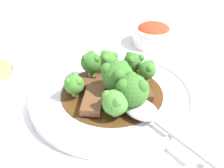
{
  "coord_description": "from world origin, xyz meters",
  "views": [
    {
      "loc": [
        -0.31,
        -0.3,
        0.32
      ],
      "look_at": [
        0.0,
        0.0,
        0.03
      ],
      "focal_mm": 50.0,
      "sensor_mm": 36.0,
      "label": 1
    }
  ],
  "objects_px": {
    "broccoli_floret_7": "(74,84)",
    "beef_strip_3": "(141,90)",
    "beef_strip_1": "(118,80)",
    "broccoli_floret_3": "(116,77)",
    "broccoli_floret_5": "(108,60)",
    "main_plate": "(112,96)",
    "broccoli_floret_1": "(91,62)",
    "broccoli_floret_2": "(133,62)",
    "broccoli_floret_0": "(115,102)",
    "beef_strip_0": "(89,85)",
    "beef_strip_2": "(92,98)",
    "serving_spoon": "(146,114)",
    "side_bowl_kimchi": "(153,34)",
    "broccoli_floret_6": "(147,70)",
    "broccoli_floret_4": "(132,90)"
  },
  "relations": [
    {
      "from": "beef_strip_0",
      "to": "beef_strip_1",
      "type": "distance_m",
      "value": 0.05
    },
    {
      "from": "broccoli_floret_1",
      "to": "main_plate",
      "type": "bearing_deg",
      "value": -98.7
    },
    {
      "from": "beef_strip_2",
      "to": "broccoli_floret_7",
      "type": "height_order",
      "value": "broccoli_floret_7"
    },
    {
      "from": "beef_strip_3",
      "to": "broccoli_floret_7",
      "type": "bearing_deg",
      "value": 138.28
    },
    {
      "from": "broccoli_floret_2",
      "to": "broccoli_floret_7",
      "type": "bearing_deg",
      "value": 167.45
    },
    {
      "from": "main_plate",
      "to": "broccoli_floret_0",
      "type": "relative_size",
      "value": 6.51
    },
    {
      "from": "main_plate",
      "to": "broccoli_floret_4",
      "type": "bearing_deg",
      "value": -100.4
    },
    {
      "from": "broccoli_floret_7",
      "to": "broccoli_floret_1",
      "type": "bearing_deg",
      "value": 21.86
    },
    {
      "from": "main_plate",
      "to": "broccoli_floret_5",
      "type": "xyz_separation_m",
      "value": [
        0.04,
        0.05,
        0.03
      ]
    },
    {
      "from": "beef_strip_2",
      "to": "serving_spoon",
      "type": "height_order",
      "value": "serving_spoon"
    },
    {
      "from": "side_bowl_kimchi",
      "to": "broccoli_floret_5",
      "type": "bearing_deg",
      "value": -168.98
    },
    {
      "from": "beef_strip_1",
      "to": "broccoli_floret_3",
      "type": "xyz_separation_m",
      "value": [
        -0.03,
        -0.03,
        0.03
      ]
    },
    {
      "from": "beef_strip_0",
      "to": "beef_strip_2",
      "type": "distance_m",
      "value": 0.04
    },
    {
      "from": "beef_strip_3",
      "to": "broccoli_floret_7",
      "type": "relative_size",
      "value": 1.64
    },
    {
      "from": "broccoli_floret_5",
      "to": "serving_spoon",
      "type": "xyz_separation_m",
      "value": [
        -0.05,
        -0.13,
        -0.02
      ]
    },
    {
      "from": "broccoli_floret_1",
      "to": "broccoli_floret_2",
      "type": "xyz_separation_m",
      "value": [
        0.06,
        -0.05,
        -0.0
      ]
    },
    {
      "from": "beef_strip_3",
      "to": "broccoli_floret_5",
      "type": "xyz_separation_m",
      "value": [
        0.01,
        0.08,
        0.02
      ]
    },
    {
      "from": "broccoli_floret_7",
      "to": "serving_spoon",
      "type": "xyz_separation_m",
      "value": [
        0.04,
        -0.12,
        -0.02
      ]
    },
    {
      "from": "main_plate",
      "to": "beef_strip_2",
      "type": "bearing_deg",
      "value": 174.31
    },
    {
      "from": "beef_strip_2",
      "to": "serving_spoon",
      "type": "distance_m",
      "value": 0.09
    },
    {
      "from": "main_plate",
      "to": "beef_strip_2",
      "type": "xyz_separation_m",
      "value": [
        -0.04,
        0.0,
        0.01
      ]
    },
    {
      "from": "beef_strip_3",
      "to": "broccoli_floret_1",
      "type": "distance_m",
      "value": 0.1
    },
    {
      "from": "broccoli_floret_7",
      "to": "broccoli_floret_0",
      "type": "bearing_deg",
      "value": -82.56
    },
    {
      "from": "broccoli_floret_7",
      "to": "beef_strip_1",
      "type": "bearing_deg",
      "value": -16.58
    },
    {
      "from": "broccoli_floret_4",
      "to": "side_bowl_kimchi",
      "type": "xyz_separation_m",
      "value": [
        0.23,
        0.13,
        -0.03
      ]
    },
    {
      "from": "beef_strip_2",
      "to": "broccoli_floret_0",
      "type": "distance_m",
      "value": 0.05
    },
    {
      "from": "beef_strip_3",
      "to": "broccoli_floret_1",
      "type": "height_order",
      "value": "broccoli_floret_1"
    },
    {
      "from": "beef_strip_1",
      "to": "serving_spoon",
      "type": "bearing_deg",
      "value": -112.3
    },
    {
      "from": "broccoli_floret_1",
      "to": "serving_spoon",
      "type": "xyz_separation_m",
      "value": [
        -0.02,
        -0.14,
        -0.02
      ]
    },
    {
      "from": "broccoli_floret_2",
      "to": "broccoli_floret_3",
      "type": "height_order",
      "value": "broccoli_floret_3"
    },
    {
      "from": "broccoli_floret_2",
      "to": "side_bowl_kimchi",
      "type": "distance_m",
      "value": 0.17
    },
    {
      "from": "broccoli_floret_1",
      "to": "broccoli_floret_2",
      "type": "relative_size",
      "value": 1.08
    },
    {
      "from": "main_plate",
      "to": "broccoli_floret_0",
      "type": "bearing_deg",
      "value": -131.23
    },
    {
      "from": "serving_spoon",
      "to": "broccoli_floret_2",
      "type": "bearing_deg",
      "value": 50.87
    },
    {
      "from": "beef_strip_3",
      "to": "beef_strip_0",
      "type": "bearing_deg",
      "value": 124.32
    },
    {
      "from": "main_plate",
      "to": "broccoli_floret_3",
      "type": "height_order",
      "value": "broccoli_floret_3"
    },
    {
      "from": "main_plate",
      "to": "broccoli_floret_3",
      "type": "relative_size",
      "value": 4.57
    },
    {
      "from": "broccoli_floret_2",
      "to": "broccoli_floret_1",
      "type": "bearing_deg",
      "value": 138.11
    },
    {
      "from": "broccoli_floret_3",
      "to": "broccoli_floret_5",
      "type": "height_order",
      "value": "broccoli_floret_3"
    },
    {
      "from": "broccoli_floret_4",
      "to": "broccoli_floret_5",
      "type": "bearing_deg",
      "value": 63.81
    },
    {
      "from": "broccoli_floret_1",
      "to": "broccoli_floret_6",
      "type": "height_order",
      "value": "broccoli_floret_1"
    },
    {
      "from": "beef_strip_0",
      "to": "broccoli_floret_0",
      "type": "xyz_separation_m",
      "value": [
        -0.02,
        -0.08,
        0.02
      ]
    },
    {
      "from": "main_plate",
      "to": "broccoli_floret_3",
      "type": "bearing_deg",
      "value": -109.14
    },
    {
      "from": "broccoli_floret_7",
      "to": "side_bowl_kimchi",
      "type": "height_order",
      "value": "broccoli_floret_7"
    },
    {
      "from": "broccoli_floret_3",
      "to": "serving_spoon",
      "type": "bearing_deg",
      "value": -96.11
    },
    {
      "from": "main_plate",
      "to": "beef_strip_3",
      "type": "distance_m",
      "value": 0.05
    },
    {
      "from": "main_plate",
      "to": "side_bowl_kimchi",
      "type": "distance_m",
      "value": 0.23
    },
    {
      "from": "broccoli_floret_7",
      "to": "beef_strip_3",
      "type": "bearing_deg",
      "value": -41.72
    },
    {
      "from": "broccoli_floret_2",
      "to": "serving_spoon",
      "type": "distance_m",
      "value": 0.12
    },
    {
      "from": "beef_strip_1",
      "to": "broccoli_floret_1",
      "type": "relative_size",
      "value": 1.75
    }
  ]
}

